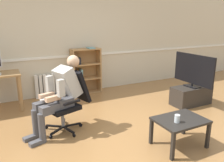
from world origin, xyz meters
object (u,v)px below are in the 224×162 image
(office_chair, at_px, (69,98))
(drinking_glass, at_px, (177,119))
(tv_screen, at_px, (193,70))
(bookshelf, at_px, (84,72))
(person_seated, at_px, (59,93))
(radiator, at_px, (51,85))
(computer_mouse, at_px, (0,74))
(tv_stand, at_px, (191,95))
(coffee_table, at_px, (180,123))

(office_chair, height_order, drinking_glass, office_chair)
(tv_screen, bearing_deg, bookshelf, 44.21)
(person_seated, bearing_deg, radiator, 154.70)
(computer_mouse, xyz_separation_m, radiator, (1.04, 0.51, -0.50))
(office_chair, bearing_deg, tv_screen, 70.06)
(tv_stand, bearing_deg, computer_mouse, 159.39)
(office_chair, xyz_separation_m, person_seated, (-0.17, -0.05, 0.13))
(computer_mouse, height_order, bookshelf, bookshelf)
(bookshelf, distance_m, radiator, 0.84)
(office_chair, distance_m, coffee_table, 1.76)
(coffee_table, distance_m, drinking_glass, 0.17)
(computer_mouse, distance_m, office_chair, 1.60)
(radiator, bearing_deg, office_chair, -92.46)
(bookshelf, xyz_separation_m, drinking_glass, (0.24, -2.97, -0.07))
(coffee_table, relative_size, drinking_glass, 6.53)
(tv_screen, bearing_deg, computer_mouse, 68.63)
(office_chair, distance_m, person_seated, 0.22)
(radiator, xyz_separation_m, drinking_glass, (1.04, -3.07, 0.20))
(drinking_glass, bearing_deg, office_chair, 130.32)
(person_seated, relative_size, tv_stand, 1.43)
(office_chair, bearing_deg, tv_stand, 70.06)
(bookshelf, relative_size, tv_screen, 1.10)
(computer_mouse, relative_size, drinking_glass, 0.93)
(office_chair, xyz_separation_m, coffee_table, (1.23, -1.26, -0.17))
(tv_stand, bearing_deg, drinking_glass, -141.62)
(bookshelf, distance_m, tv_screen, 2.51)
(drinking_glass, bearing_deg, radiator, 108.67)
(office_chair, relative_size, coffee_table, 1.40)
(tv_stand, relative_size, drinking_glass, 7.95)
(tv_stand, xyz_separation_m, drinking_glass, (-1.52, -1.20, 0.27))
(computer_mouse, relative_size, tv_screen, 0.10)
(radiator, xyz_separation_m, tv_screen, (2.56, -1.86, 0.48))
(computer_mouse, bearing_deg, tv_stand, -20.61)
(computer_mouse, bearing_deg, coffee_table, -48.75)
(tv_stand, bearing_deg, tv_screen, 0.76)
(tv_screen, distance_m, drinking_glass, 1.96)
(radiator, distance_m, drinking_glass, 3.25)
(computer_mouse, distance_m, drinking_glass, 3.31)
(radiator, bearing_deg, drinking_glass, -71.33)
(person_seated, bearing_deg, drinking_glass, 27.91)
(radiator, height_order, drinking_glass, radiator)
(radiator, relative_size, tv_screen, 0.71)
(tv_screen, bearing_deg, drinking_glass, 127.59)
(radiator, distance_m, coffee_table, 3.23)
(person_seated, distance_m, tv_stand, 2.84)
(radiator, height_order, tv_screen, tv_screen)
(radiator, height_order, tv_stand, radiator)
(computer_mouse, xyz_separation_m, person_seated, (0.80, -1.30, -0.12))
(person_seated, xyz_separation_m, coffee_table, (1.40, -1.20, -0.29))
(computer_mouse, xyz_separation_m, coffee_table, (2.20, -2.51, -0.41))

